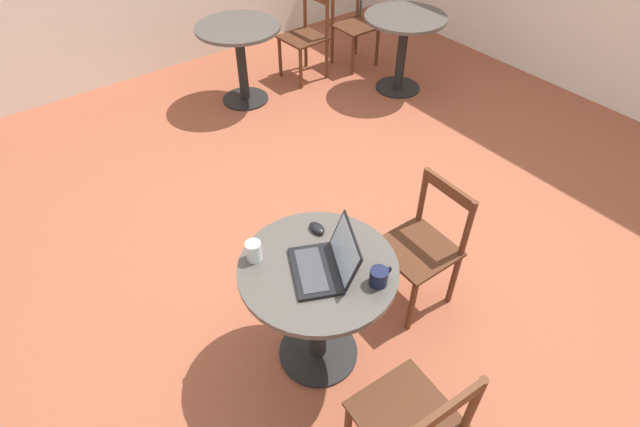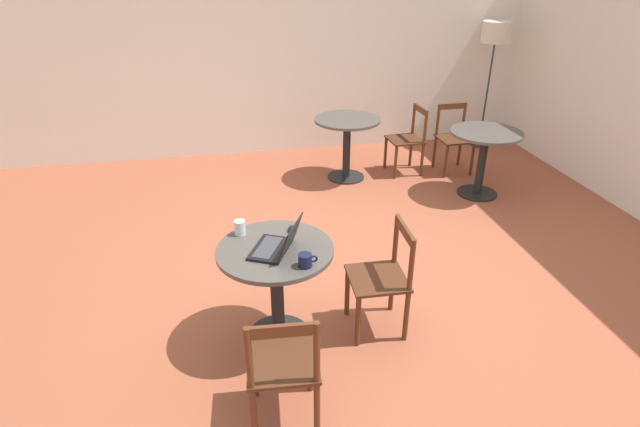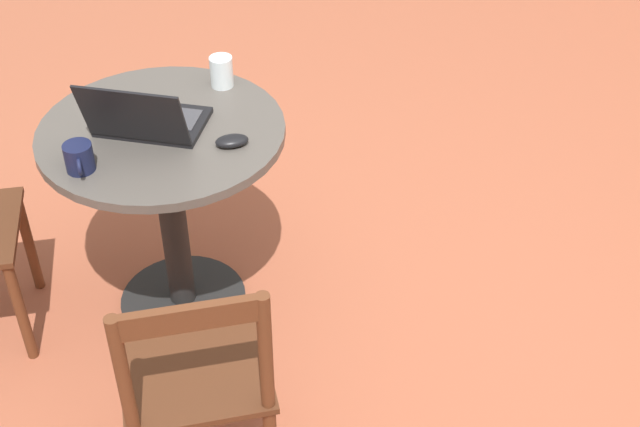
{
  "view_description": "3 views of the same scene",
  "coord_description": "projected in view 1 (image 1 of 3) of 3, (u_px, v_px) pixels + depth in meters",
  "views": [
    {
      "loc": [
        -1.58,
        -1.83,
        2.5
      ],
      "look_at": [
        -0.29,
        -0.16,
        0.57
      ],
      "focal_mm": 28.0,
      "sensor_mm": 36.0,
      "label": 1
    },
    {
      "loc": [
        -0.89,
        -3.35,
        2.42
      ],
      "look_at": [
        -0.23,
        -0.05,
        0.67
      ],
      "focal_mm": 28.0,
      "sensor_mm": 36.0,
      "label": 2
    },
    {
      "loc": [
        1.69,
        -0.69,
        2.25
      ],
      "look_at": [
        -0.26,
        -0.19,
        0.61
      ],
      "focal_mm": 50.0,
      "sensor_mm": 36.0,
      "label": 3
    }
  ],
  "objects": [
    {
      "name": "cafe_table_mid",
      "position": [
        403.0,
        36.0,
        4.72
      ],
      "size": [
        0.76,
        0.76,
        0.74
      ],
      "color": "black",
      "rests_on": "ground_plane"
    },
    {
      "name": "chair_mid_back",
      "position": [
        353.0,
        25.0,
        5.23
      ],
      "size": [
        0.4,
        0.4,
        0.82
      ],
      "color": "#562D19",
      "rests_on": "ground_plane"
    },
    {
      "name": "cafe_table_far",
      "position": [
        240.0,
        46.0,
        4.55
      ],
      "size": [
        0.76,
        0.76,
        0.74
      ],
      "color": "black",
      "rests_on": "ground_plane"
    },
    {
      "name": "mug",
      "position": [
        379.0,
        277.0,
        2.24
      ],
      "size": [
        0.12,
        0.08,
        0.08
      ],
      "color": "#141938",
      "rests_on": "cafe_table_near"
    },
    {
      "name": "cafe_table_near",
      "position": [
        318.0,
        292.0,
        2.47
      ],
      "size": [
        0.76,
        0.76,
        0.74
      ],
      "color": "black",
      "rests_on": "ground_plane"
    },
    {
      "name": "drinking_glass",
      "position": [
        254.0,
        251.0,
        2.34
      ],
      "size": [
        0.08,
        0.08,
        0.1
      ],
      "color": "silver",
      "rests_on": "cafe_table_near"
    },
    {
      "name": "chair_near_front",
      "position": [
        412.0,
        424.0,
        2.11
      ],
      "size": [
        0.42,
        0.42,
        0.82
      ],
      "color": "#562D19",
      "rests_on": "ground_plane"
    },
    {
      "name": "ground_plane",
      "position": [
        339.0,
        243.0,
        3.47
      ],
      "size": [
        16.0,
        16.0,
        0.0
      ],
      "primitive_type": "plane",
      "color": "#9E5138"
    },
    {
      "name": "laptop",
      "position": [
        325.0,
        264.0,
        2.29
      ],
      "size": [
        0.39,
        0.41,
        0.22
      ],
      "color": "black",
      "rests_on": "cafe_table_near"
    },
    {
      "name": "mouse",
      "position": [
        317.0,
        228.0,
        2.51
      ],
      "size": [
        0.06,
        0.1,
        0.03
      ],
      "color": "black",
      "rests_on": "cafe_table_near"
    },
    {
      "name": "chair_near_right",
      "position": [
        422.0,
        247.0,
        2.87
      ],
      "size": [
        0.41,
        0.41,
        0.82
      ],
      "color": "#562D19",
      "rests_on": "ground_plane"
    },
    {
      "name": "chair_far_right",
      "position": [
        306.0,
        37.0,
        5.01
      ],
      "size": [
        0.41,
        0.41,
        0.82
      ],
      "color": "#562D19",
      "rests_on": "ground_plane"
    }
  ]
}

